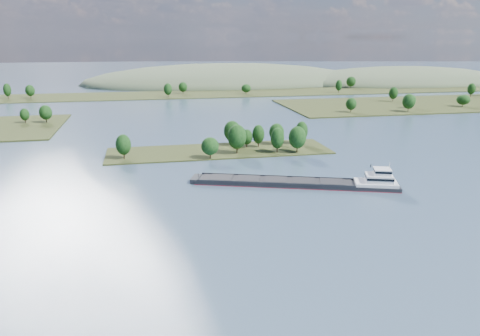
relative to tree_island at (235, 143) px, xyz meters
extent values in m
plane|color=#35465B|center=(-6.84, -58.49, -3.85)|extent=(1800.00, 1800.00, 0.00)
cube|color=#293115|center=(-6.84, 1.51, -3.85)|extent=(100.00, 30.00, 1.20)
cylinder|color=black|center=(17.60, -7.93, -1.41)|extent=(0.50, 0.50, 3.68)
ellipsoid|color=black|center=(17.60, -7.93, 3.27)|extent=(6.06, 6.06, 9.46)
cylinder|color=black|center=(0.89, 11.06, -1.35)|extent=(0.50, 0.50, 3.79)
ellipsoid|color=black|center=(0.89, 11.06, 3.47)|extent=(8.01, 8.01, 9.76)
cylinder|color=black|center=(-0.19, -6.01, -1.14)|extent=(0.50, 0.50, 4.22)
ellipsoid|color=black|center=(-0.19, -6.01, 4.23)|extent=(8.34, 8.34, 10.85)
cylinder|color=black|center=(6.53, 4.76, -1.86)|extent=(0.50, 0.50, 2.77)
ellipsoid|color=black|center=(6.53, 4.76, 1.66)|extent=(5.65, 5.65, 7.13)
cylinder|color=black|center=(-12.92, -12.03, -1.77)|extent=(0.50, 0.50, 2.95)
ellipsoid|color=black|center=(-12.92, -12.03, 1.98)|extent=(7.53, 7.53, 7.59)
cylinder|color=black|center=(-48.59, -5.35, -1.54)|extent=(0.50, 0.50, 3.42)
ellipsoid|color=black|center=(-48.59, -5.35, 2.81)|extent=(6.40, 6.40, 8.79)
cylinder|color=black|center=(12.01, 4.30, -1.53)|extent=(0.50, 0.50, 3.44)
ellipsoid|color=black|center=(12.01, 4.30, 2.85)|extent=(5.66, 5.66, 8.85)
cylinder|color=black|center=(33.73, 6.37, -1.45)|extent=(0.50, 0.50, 3.59)
ellipsoid|color=black|center=(33.73, 6.37, 3.12)|extent=(5.92, 5.92, 9.24)
cylinder|color=black|center=(26.22, -9.73, -1.31)|extent=(0.50, 0.50, 3.87)
ellipsoid|color=black|center=(26.22, -9.73, 3.61)|extent=(7.78, 7.78, 9.96)
cylinder|color=black|center=(21.88, 8.26, -1.60)|extent=(0.50, 0.50, 3.30)
ellipsoid|color=black|center=(21.88, 8.26, 2.60)|extent=(7.13, 7.13, 8.49)
cylinder|color=black|center=(-96.82, 91.77, -1.34)|extent=(0.50, 0.50, 3.42)
ellipsoid|color=black|center=(-96.82, 91.77, 3.01)|extent=(7.62, 7.62, 8.80)
cylinder|color=black|center=(-108.92, 93.12, -1.63)|extent=(0.50, 0.50, 2.84)
ellipsoid|color=black|center=(-108.92, 93.12, 1.99)|extent=(5.45, 5.45, 7.31)
cylinder|color=black|center=(98.21, 92.06, -1.44)|extent=(0.50, 0.50, 3.22)
ellipsoid|color=black|center=(98.21, 92.06, 2.66)|extent=(7.27, 7.27, 8.28)
cylinder|color=black|center=(190.02, 100.38, -1.61)|extent=(0.50, 0.50, 2.87)
ellipsoid|color=black|center=(190.02, 100.38, 2.04)|extent=(9.51, 9.51, 7.39)
cylinder|color=black|center=(137.74, 86.52, -1.05)|extent=(0.50, 0.50, 3.99)
ellipsoid|color=black|center=(137.74, 86.52, 4.01)|extent=(8.84, 8.84, 10.25)
cylinder|color=black|center=(148.83, 101.32, -1.50)|extent=(0.50, 0.50, 3.09)
ellipsoid|color=black|center=(148.83, 101.32, 2.43)|extent=(6.13, 6.13, 7.96)
cylinder|color=black|center=(154.56, 137.18, -1.17)|extent=(0.50, 0.50, 3.75)
ellipsoid|color=black|center=(154.56, 137.18, 3.60)|extent=(7.06, 7.06, 9.64)
cylinder|color=black|center=(235.56, 151.74, -1.16)|extent=(0.50, 0.50, 3.77)
ellipsoid|color=black|center=(235.56, 151.74, 3.62)|extent=(6.74, 6.74, 9.68)
cube|color=#293115|center=(-6.84, 221.51, -3.85)|extent=(900.00, 60.00, 1.20)
cylinder|color=black|center=(-149.55, 218.57, -1.17)|extent=(0.50, 0.50, 4.16)
ellipsoid|color=black|center=(-149.55, 218.57, 4.12)|extent=(6.27, 6.27, 10.69)
cylinder|color=black|center=(136.90, 203.44, -1.30)|extent=(0.50, 0.50, 3.90)
ellipsoid|color=black|center=(136.90, 203.44, 3.66)|extent=(6.01, 6.01, 10.02)
cylinder|color=black|center=(-3.90, 224.66, -1.53)|extent=(0.50, 0.50, 3.43)
ellipsoid|color=black|center=(-3.90, 224.66, 2.84)|extent=(7.97, 7.97, 8.83)
cylinder|color=black|center=(163.96, 236.55, -1.31)|extent=(0.50, 0.50, 3.87)
ellipsoid|color=black|center=(163.96, 236.55, 3.60)|extent=(9.45, 9.45, 9.94)
cylinder|color=black|center=(-131.60, 217.19, -1.41)|extent=(0.50, 0.50, 3.68)
ellipsoid|color=black|center=(-131.60, 217.19, 3.28)|extent=(7.69, 7.69, 9.47)
cylinder|color=black|center=(51.49, 211.14, -1.79)|extent=(0.50, 0.50, 2.92)
ellipsoid|color=black|center=(51.49, 211.14, 1.92)|extent=(8.64, 8.64, 7.51)
cylinder|color=black|center=(-18.60, 201.25, -1.29)|extent=(0.50, 0.50, 3.91)
ellipsoid|color=black|center=(-18.60, 201.25, 3.68)|extent=(7.09, 7.09, 10.05)
ellipsoid|color=#445339|center=(253.16, 291.51, -3.85)|extent=(260.00, 140.00, 36.00)
ellipsoid|color=#445339|center=(53.16, 321.51, -3.85)|extent=(320.00, 160.00, 44.00)
cube|color=black|center=(11.33, -53.27, -3.41)|extent=(69.41, 31.51, 1.94)
cube|color=maroon|center=(11.33, -53.27, -3.80)|extent=(69.63, 31.73, 0.22)
cube|color=black|center=(6.10, -46.88, -2.17)|extent=(51.66, 18.31, 0.70)
cube|color=black|center=(3.26, -55.03, -2.17)|extent=(51.66, 18.31, 0.70)
cube|color=black|center=(4.68, -50.95, -2.31)|extent=(52.49, 24.88, 0.26)
cube|color=black|center=(-13.61, -44.58, -2.04)|extent=(9.86, 9.43, 0.31)
cube|color=black|center=(-4.47, -47.76, -2.04)|extent=(9.86, 9.43, 0.31)
cube|color=black|center=(4.68, -50.95, -2.04)|extent=(9.86, 9.43, 0.31)
cube|color=black|center=(13.82, -54.14, -2.04)|extent=(9.86, 9.43, 0.31)
cube|color=black|center=(22.97, -57.33, -2.04)|extent=(9.86, 9.43, 0.31)
cube|color=black|center=(-22.34, -41.53, -3.05)|extent=(5.10, 8.35, 1.76)
cylinder|color=black|center=(-21.51, -41.82, -1.82)|extent=(0.27, 0.27, 1.94)
cube|color=white|center=(37.10, -62.26, -1.91)|extent=(16.09, 12.62, 1.06)
cube|color=white|center=(37.93, -62.55, -0.15)|extent=(10.63, 9.55, 2.64)
cube|color=black|center=(37.93, -62.55, 0.20)|extent=(10.86, 9.77, 0.79)
cube|color=white|center=(38.76, -62.84, 2.14)|extent=(6.73, 6.73, 1.94)
cube|color=black|center=(38.76, -62.84, 2.49)|extent=(6.95, 6.95, 0.70)
cube|color=white|center=(38.76, -62.84, 3.20)|extent=(7.18, 7.18, 0.18)
cylinder|color=white|center=(40.84, -63.56, 4.25)|extent=(0.22, 0.22, 2.29)
cylinder|color=black|center=(36.31, -59.19, 3.37)|extent=(0.56, 0.56, 1.06)
camera|label=1|loc=(-39.23, -202.16, 46.15)|focal=35.00mm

